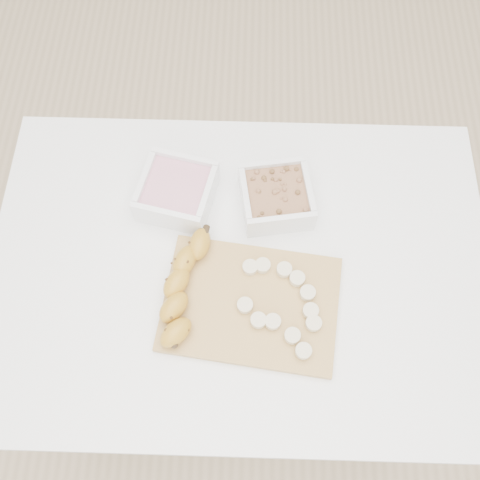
{
  "coord_description": "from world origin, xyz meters",
  "views": [
    {
      "loc": [
        0.01,
        -0.39,
        1.73
      ],
      "look_at": [
        0.0,
        0.03,
        0.81
      ],
      "focal_mm": 40.0,
      "sensor_mm": 36.0,
      "label": 1
    }
  ],
  "objects_px": {
    "banana": "(183,289)",
    "bowl_granola": "(276,197)",
    "bowl_yogurt": "(177,191)",
    "cutting_board": "(251,304)",
    "table": "(240,283)"
  },
  "relations": [
    {
      "from": "cutting_board",
      "to": "banana",
      "type": "relative_size",
      "value": 1.4
    },
    {
      "from": "cutting_board",
      "to": "banana",
      "type": "height_order",
      "value": "banana"
    },
    {
      "from": "bowl_yogurt",
      "to": "bowl_granola",
      "type": "xyz_separation_m",
      "value": [
        0.2,
        -0.01,
        -0.0
      ]
    },
    {
      "from": "table",
      "to": "bowl_granola",
      "type": "distance_m",
      "value": 0.2
    },
    {
      "from": "bowl_granola",
      "to": "cutting_board",
      "type": "xyz_separation_m",
      "value": [
        -0.05,
        -0.22,
        -0.03
      ]
    },
    {
      "from": "bowl_yogurt",
      "to": "cutting_board",
      "type": "xyz_separation_m",
      "value": [
        0.16,
        -0.23,
        -0.03
      ]
    },
    {
      "from": "table",
      "to": "bowl_yogurt",
      "type": "xyz_separation_m",
      "value": [
        -0.13,
        0.15,
        0.13
      ]
    },
    {
      "from": "banana",
      "to": "bowl_yogurt",
      "type": "bearing_deg",
      "value": 119.68
    },
    {
      "from": "table",
      "to": "cutting_board",
      "type": "relative_size",
      "value": 3.04
    },
    {
      "from": "bowl_yogurt",
      "to": "cutting_board",
      "type": "bearing_deg",
      "value": -55.51
    },
    {
      "from": "bowl_yogurt",
      "to": "bowl_granola",
      "type": "height_order",
      "value": "bowl_yogurt"
    },
    {
      "from": "bowl_granola",
      "to": "table",
      "type": "bearing_deg",
      "value": -116.54
    },
    {
      "from": "table",
      "to": "bowl_granola",
      "type": "height_order",
      "value": "bowl_granola"
    },
    {
      "from": "table",
      "to": "bowl_yogurt",
      "type": "bearing_deg",
      "value": 131.88
    },
    {
      "from": "banana",
      "to": "bowl_granola",
      "type": "bearing_deg",
      "value": 71.35
    }
  ]
}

